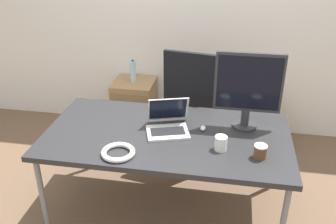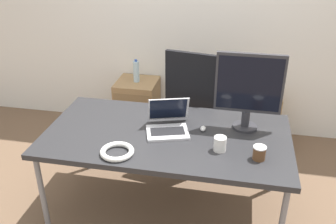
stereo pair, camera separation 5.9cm
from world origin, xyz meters
The scene contains 13 objects.
ground_plane centered at (0.00, 0.00, 0.00)m, with size 14.00×14.00×0.00m, color brown.
wall_back centered at (0.00, 1.45, 1.30)m, with size 10.00×0.05×2.60m.
desk centered at (0.00, 0.00, 0.66)m, with size 1.77×0.93×0.70m.
office_chair centered at (0.11, 0.80, 0.43)m, with size 0.56×0.59×1.12m.
cabinet_left centered at (-0.57, 1.21, 0.29)m, with size 0.42×0.41×0.57m.
cabinet_right centered at (0.69, 1.21, 0.29)m, with size 0.42×0.41×0.57m.
water_bottle centered at (-0.57, 1.21, 0.69)m, with size 0.06×0.06×0.24m.
laptop_center centered at (0.00, 0.05, 0.75)m, with size 0.35×0.38×0.23m.
monitor centered at (0.55, 0.19, 1.02)m, with size 0.48×0.18×0.57m.
mouse centered at (0.25, 0.09, 0.72)m, with size 0.04×0.06×0.03m.
coffee_cup_white centered at (0.39, -0.15, 0.75)m, with size 0.08×0.08×0.10m.
coffee_cup_brown centered at (0.65, -0.20, 0.75)m, with size 0.09×0.09×0.09m.
cable_coil centered at (-0.27, -0.33, 0.72)m, with size 0.22×0.22×0.04m.
Camera 2 is at (0.47, -2.29, 2.07)m, focal length 40.00 mm.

